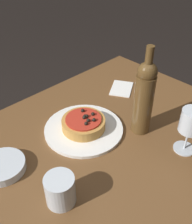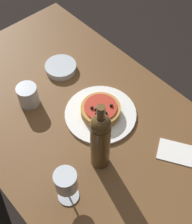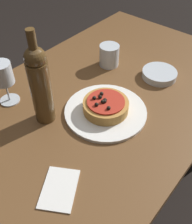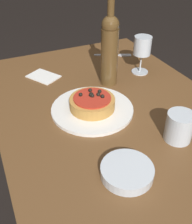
{
  "view_description": "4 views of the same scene",
  "coord_description": "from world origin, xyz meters",
  "px_view_note": "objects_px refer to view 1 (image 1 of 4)",
  "views": [
    {
      "loc": [
        0.41,
        0.49,
        1.43
      ],
      "look_at": [
        -0.12,
        -0.05,
        0.85
      ],
      "focal_mm": 42.0,
      "sensor_mm": 36.0,
      "label": 1
    },
    {
      "loc": [
        -0.62,
        0.44,
        1.83
      ],
      "look_at": [
        -0.09,
        -0.04,
        0.84
      ],
      "focal_mm": 50.0,
      "sensor_mm": 36.0,
      "label": 2
    },
    {
      "loc": [
        -0.62,
        -0.48,
        1.44
      ],
      "look_at": [
        -0.12,
        -0.06,
        0.8
      ],
      "focal_mm": 42.0,
      "sensor_mm": 36.0,
      "label": 3
    },
    {
      "loc": [
        0.63,
        -0.38,
        1.33
      ],
      "look_at": [
        -0.02,
        -0.08,
        0.81
      ],
      "focal_mm": 42.0,
      "sensor_mm": 36.0,
      "label": 4
    }
  ],
  "objects_px": {
    "dining_table": "(82,170)",
    "pizza": "(84,123)",
    "dinner_plate": "(84,129)",
    "side_bowl": "(3,166)",
    "wine_bottle": "(144,97)",
    "water_cup": "(60,190)",
    "wine_glass": "(191,123)"
  },
  "relations": [
    {
      "from": "dining_table",
      "to": "pizza",
      "type": "bearing_deg",
      "value": -137.41
    },
    {
      "from": "water_cup",
      "to": "dinner_plate",
      "type": "bearing_deg",
      "value": -144.17
    },
    {
      "from": "pizza",
      "to": "wine_bottle",
      "type": "relative_size",
      "value": 0.48
    },
    {
      "from": "wine_bottle",
      "to": "water_cup",
      "type": "xyz_separation_m",
      "value": [
        0.4,
        0.04,
        -0.1
      ]
    },
    {
      "from": "dinner_plate",
      "to": "side_bowl",
      "type": "height_order",
      "value": "side_bowl"
    },
    {
      "from": "dinner_plate",
      "to": "dining_table",
      "type": "bearing_deg",
      "value": 42.75
    },
    {
      "from": "wine_bottle",
      "to": "dinner_plate",
      "type": "bearing_deg",
      "value": -43.07
    },
    {
      "from": "side_bowl",
      "to": "pizza",
      "type": "bearing_deg",
      "value": 173.06
    },
    {
      "from": "dining_table",
      "to": "dinner_plate",
      "type": "height_order",
      "value": "dinner_plate"
    },
    {
      "from": "dining_table",
      "to": "pizza",
      "type": "xyz_separation_m",
      "value": [
        -0.08,
        -0.07,
        0.14
      ]
    },
    {
      "from": "dining_table",
      "to": "water_cup",
      "type": "distance_m",
      "value": 0.25
    },
    {
      "from": "pizza",
      "to": "side_bowl",
      "type": "bearing_deg",
      "value": -6.94
    },
    {
      "from": "dinner_plate",
      "to": "wine_bottle",
      "type": "bearing_deg",
      "value": 136.93
    },
    {
      "from": "pizza",
      "to": "wine_bottle",
      "type": "distance_m",
      "value": 0.24
    },
    {
      "from": "pizza",
      "to": "wine_glass",
      "type": "xyz_separation_m",
      "value": [
        -0.18,
        0.32,
        0.08
      ]
    },
    {
      "from": "dining_table",
      "to": "wine_bottle",
      "type": "xyz_separation_m",
      "value": [
        -0.23,
        0.07,
        0.25
      ]
    },
    {
      "from": "dining_table",
      "to": "wine_bottle",
      "type": "relative_size",
      "value": 3.94
    },
    {
      "from": "dining_table",
      "to": "dinner_plate",
      "type": "relative_size",
      "value": 4.46
    },
    {
      "from": "dinner_plate",
      "to": "water_cup",
      "type": "bearing_deg",
      "value": 35.83
    },
    {
      "from": "dinner_plate",
      "to": "pizza",
      "type": "distance_m",
      "value": 0.03
    },
    {
      "from": "wine_glass",
      "to": "water_cup",
      "type": "xyz_separation_m",
      "value": [
        0.43,
        -0.14,
        -0.07
      ]
    },
    {
      "from": "dinner_plate",
      "to": "wine_bottle",
      "type": "xyz_separation_m",
      "value": [
        -0.16,
        0.14,
        0.14
      ]
    },
    {
      "from": "pizza",
      "to": "wine_bottle",
      "type": "bearing_deg",
      "value": 136.93
    },
    {
      "from": "wine_glass",
      "to": "side_bowl",
      "type": "bearing_deg",
      "value": -35.71
    },
    {
      "from": "water_cup",
      "to": "side_bowl",
      "type": "distance_m",
      "value": 0.23
    },
    {
      "from": "pizza",
      "to": "water_cup",
      "type": "relative_size",
      "value": 1.74
    },
    {
      "from": "dining_table",
      "to": "side_bowl",
      "type": "relative_size",
      "value": 9.18
    },
    {
      "from": "water_cup",
      "to": "side_bowl",
      "type": "xyz_separation_m",
      "value": [
        0.06,
        -0.22,
        -0.03
      ]
    },
    {
      "from": "wine_bottle",
      "to": "side_bowl",
      "type": "relative_size",
      "value": 2.33
    },
    {
      "from": "wine_glass",
      "to": "wine_bottle",
      "type": "bearing_deg",
      "value": -81.01
    },
    {
      "from": "pizza",
      "to": "wine_glass",
      "type": "height_order",
      "value": "wine_glass"
    },
    {
      "from": "pizza",
      "to": "wine_bottle",
      "type": "height_order",
      "value": "wine_bottle"
    }
  ]
}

